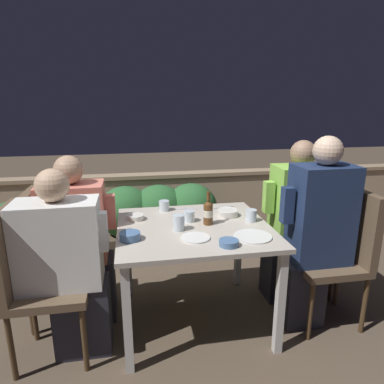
# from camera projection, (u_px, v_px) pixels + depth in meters

# --- Properties ---
(ground_plane) EXTENTS (16.00, 16.00, 0.00)m
(ground_plane) POSITION_uv_depth(u_px,v_px,m) (194.00, 319.00, 2.51)
(ground_plane) COLOR brown
(parapet_wall) EXTENTS (9.00, 0.18, 0.76)m
(parapet_wall) POSITION_uv_depth(u_px,v_px,m) (169.00, 205.00, 3.89)
(parapet_wall) COLOR tan
(parapet_wall) RESTS_ON ground_plane
(dining_table) EXTENTS (1.02, 0.94, 0.72)m
(dining_table) POSITION_uv_depth(u_px,v_px,m) (194.00, 238.00, 2.34)
(dining_table) COLOR #BCB2A3
(dining_table) RESTS_ON ground_plane
(planter_hedge) EXTENTS (1.17, 0.47, 0.75)m
(planter_hedge) POSITION_uv_depth(u_px,v_px,m) (159.00, 218.00, 3.37)
(planter_hedge) COLOR brown
(planter_hedge) RESTS_ON ground_plane
(chair_left_near) EXTENTS (0.46, 0.45, 0.97)m
(chair_left_near) POSITION_uv_depth(u_px,v_px,m) (30.00, 271.00, 2.02)
(chair_left_near) COLOR brown
(chair_left_near) RESTS_ON ground_plane
(person_white_polo) EXTENTS (0.52, 0.26, 1.18)m
(person_white_polo) POSITION_uv_depth(u_px,v_px,m) (67.00, 266.00, 2.05)
(person_white_polo) COLOR #282833
(person_white_polo) RESTS_ON ground_plane
(chair_left_far) EXTENTS (0.46, 0.45, 0.97)m
(chair_left_far) POSITION_uv_depth(u_px,v_px,m) (49.00, 247.00, 2.34)
(chair_left_far) COLOR brown
(chair_left_far) RESTS_ON ground_plane
(person_coral_top) EXTENTS (0.50, 0.26, 1.20)m
(person_coral_top) POSITION_uv_depth(u_px,v_px,m) (81.00, 241.00, 2.37)
(person_coral_top) COLOR #282833
(person_coral_top) RESTS_ON ground_plane
(chair_right_near) EXTENTS (0.46, 0.45, 0.97)m
(chair_right_near) POSITION_uv_depth(u_px,v_px,m) (341.00, 245.00, 2.38)
(chair_right_near) COLOR brown
(chair_right_near) RESTS_ON ground_plane
(person_navy_jumper) EXTENTS (0.48, 0.26, 1.33)m
(person_navy_jumper) POSITION_uv_depth(u_px,v_px,m) (315.00, 233.00, 2.32)
(person_navy_jumper) COLOR #282833
(person_navy_jumper) RESTS_ON ground_plane
(chair_right_far) EXTENTS (0.46, 0.45, 0.97)m
(chair_right_far) POSITION_uv_depth(u_px,v_px,m) (317.00, 227.00, 2.70)
(chair_right_far) COLOR brown
(chair_right_far) RESTS_ON ground_plane
(person_green_blouse) EXTENTS (0.48, 0.26, 1.27)m
(person_green_blouse) POSITION_uv_depth(u_px,v_px,m) (293.00, 221.00, 2.65)
(person_green_blouse) COLOR #282833
(person_green_blouse) RESTS_ON ground_plane
(beer_bottle) EXTENTS (0.07, 0.07, 0.23)m
(beer_bottle) POSITION_uv_depth(u_px,v_px,m) (208.00, 212.00, 2.32)
(beer_bottle) COLOR brown
(beer_bottle) RESTS_ON dining_table
(plate_0) EXTENTS (0.24, 0.24, 0.01)m
(plate_0) POSITION_uv_depth(u_px,v_px,m) (253.00, 236.00, 2.13)
(plate_0) COLOR white
(plate_0) RESTS_ON dining_table
(plate_1) EXTENTS (0.18, 0.18, 0.01)m
(plate_1) POSITION_uv_depth(u_px,v_px,m) (195.00, 238.00, 2.11)
(plate_1) COLOR white
(plate_1) RESTS_ON dining_table
(bowl_0) EXTENTS (0.12, 0.12, 0.04)m
(bowl_0) POSITION_uv_depth(u_px,v_px,m) (229.00, 242.00, 2.00)
(bowl_0) COLOR #4C709E
(bowl_0) RESTS_ON dining_table
(bowl_1) EXTENTS (0.13, 0.13, 0.05)m
(bowl_1) POSITION_uv_depth(u_px,v_px,m) (130.00, 236.00, 2.08)
(bowl_1) COLOR #4C709E
(bowl_1) RESTS_ON dining_table
(bowl_2) EXTENTS (0.12, 0.12, 0.04)m
(bowl_2) POSITION_uv_depth(u_px,v_px,m) (136.00, 217.00, 2.43)
(bowl_2) COLOR silver
(bowl_2) RESTS_ON dining_table
(bowl_3) EXTENTS (0.15, 0.15, 0.05)m
(bowl_3) POSITION_uv_depth(u_px,v_px,m) (228.00, 212.00, 2.51)
(bowl_3) COLOR silver
(bowl_3) RESTS_ON dining_table
(glass_cup_0) EXTENTS (0.08, 0.08, 0.08)m
(glass_cup_0) POSITION_uv_depth(u_px,v_px,m) (189.00, 216.00, 2.39)
(glass_cup_0) COLOR silver
(glass_cup_0) RESTS_ON dining_table
(glass_cup_1) EXTENTS (0.08, 0.08, 0.08)m
(glass_cup_1) POSITION_uv_depth(u_px,v_px,m) (251.00, 215.00, 2.39)
(glass_cup_1) COLOR silver
(glass_cup_1) RESTS_ON dining_table
(glass_cup_2) EXTENTS (0.08, 0.08, 0.11)m
(glass_cup_2) POSITION_uv_depth(u_px,v_px,m) (179.00, 223.00, 2.23)
(glass_cup_2) COLOR silver
(glass_cup_2) RESTS_ON dining_table
(glass_cup_3) EXTENTS (0.08, 0.08, 0.08)m
(glass_cup_3) POSITION_uv_depth(u_px,v_px,m) (164.00, 206.00, 2.62)
(glass_cup_3) COLOR silver
(glass_cup_3) RESTS_ON dining_table
(fork_0) EXTENTS (0.17, 0.04, 0.01)m
(fork_0) POSITION_uv_depth(u_px,v_px,m) (187.00, 209.00, 2.66)
(fork_0) COLOR silver
(fork_0) RESTS_ON dining_table
(fork_1) EXTENTS (0.17, 0.06, 0.01)m
(fork_1) POSITION_uv_depth(u_px,v_px,m) (223.00, 207.00, 2.70)
(fork_1) COLOR silver
(fork_1) RESTS_ON dining_table
(potted_plant) EXTENTS (0.39, 0.39, 0.76)m
(potted_plant) POSITION_uv_depth(u_px,v_px,m) (15.00, 236.00, 2.82)
(potted_plant) COLOR #9E5638
(potted_plant) RESTS_ON ground_plane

